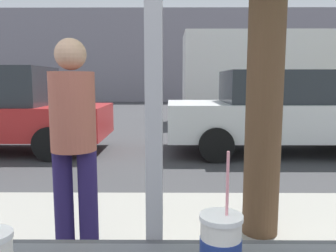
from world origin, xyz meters
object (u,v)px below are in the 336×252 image
(soda_cup_right, at_px, (221,245))
(parked_car_white, at_px, (281,111))
(box_truck, at_px, (273,75))
(pedestrian, at_px, (74,138))

(soda_cup_right, relative_size, parked_car_white, 0.07)
(box_truck, distance_m, pedestrian, 10.60)
(soda_cup_right, xyz_separation_m, parked_car_white, (2.16, 6.17, -0.22))
(soda_cup_right, distance_m, parked_car_white, 6.54)
(parked_car_white, bearing_deg, box_truck, 75.15)
(parked_car_white, relative_size, box_truck, 0.69)
(soda_cup_right, xyz_separation_m, box_truck, (3.51, 11.27, 0.60))
(parked_car_white, relative_size, pedestrian, 2.83)
(soda_cup_right, bearing_deg, box_truck, 72.71)
(box_truck, height_order, pedestrian, box_truck)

